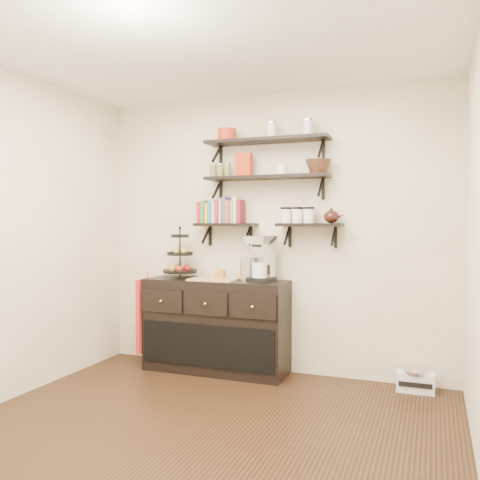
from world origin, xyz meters
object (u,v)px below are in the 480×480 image
(sideboard, at_px, (216,325))
(fruit_stand, at_px, (180,261))
(coffee_maker, at_px, (261,260))
(radio, at_px, (416,381))

(sideboard, xyz_separation_m, fruit_stand, (-0.39, 0.00, 0.62))
(coffee_maker, bearing_deg, radio, 20.35)
(coffee_maker, bearing_deg, fruit_stand, -159.06)
(fruit_stand, bearing_deg, coffee_maker, 1.75)
(coffee_maker, height_order, radio, coffee_maker)
(fruit_stand, height_order, radio, fruit_stand)
(fruit_stand, bearing_deg, radio, 1.38)
(sideboard, distance_m, fruit_stand, 0.73)
(fruit_stand, xyz_separation_m, coffee_maker, (0.84, 0.03, 0.03))
(fruit_stand, relative_size, coffee_maker, 1.14)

